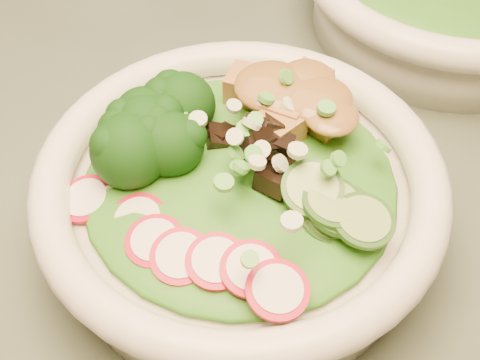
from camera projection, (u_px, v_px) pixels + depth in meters
The scene contains 10 objects.
dining_table at pixel (380, 332), 0.55m from camera, with size 1.20×0.80×0.75m.
salad_bowl at pixel (240, 199), 0.44m from camera, with size 0.27×0.27×0.07m.
lettuce_bed at pixel (240, 179), 0.43m from camera, with size 0.20×0.20×0.02m, color #216715.
broccoli_florets at pixel (156, 129), 0.43m from camera, with size 0.08×0.07×0.04m, color black, non-canonical shape.
radish_slices at pixel (187, 251), 0.39m from camera, with size 0.11×0.04×0.02m, color #B60E29, non-canonical shape.
cucumber_slices at pixel (333, 209), 0.40m from camera, with size 0.07×0.07×0.04m, color #85AA5E, non-canonical shape.
mushroom_heap at pixel (250, 152), 0.42m from camera, with size 0.07×0.07×0.04m, color black, non-canonical shape.
tofu_cubes at pixel (289, 108), 0.45m from camera, with size 0.09×0.06×0.04m, color #A56837, non-canonical shape.
peanut_sauce at pixel (290, 94), 0.44m from camera, with size 0.07×0.06×0.02m, color brown.
scallion_garnish at pixel (240, 154), 0.41m from camera, with size 0.19×0.19×0.02m, color #5AB740, non-canonical shape.
Camera 1 is at (0.05, -0.28, 1.13)m, focal length 50.00 mm.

